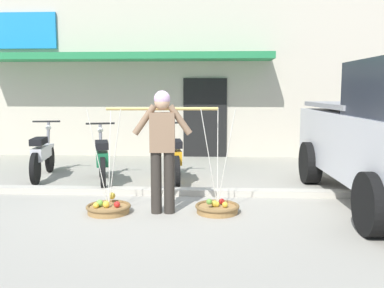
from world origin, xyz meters
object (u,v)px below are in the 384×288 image
(fruit_basket_left_side, at_px, (108,208))
(fruit_basket_right_side, at_px, (217,207))
(motorcycle_nearest_shop, at_px, (42,155))
(motorcycle_second_in_row, at_px, (102,159))
(motorcycle_third_in_row, at_px, (174,158))
(fruit_vendor, at_px, (162,143))

(fruit_basket_left_side, distance_m, fruit_basket_right_side, 1.52)
(fruit_basket_right_side, bearing_deg, fruit_basket_left_side, -176.22)
(motorcycle_nearest_shop, distance_m, motorcycle_second_in_row, 1.37)
(motorcycle_nearest_shop, relative_size, motorcycle_third_in_row, 1.00)
(motorcycle_third_in_row, bearing_deg, fruit_basket_right_side, -68.44)
(fruit_vendor, bearing_deg, fruit_basket_right_side, 3.81)
(fruit_basket_right_side, bearing_deg, motorcycle_second_in_row, 139.92)
(fruit_vendor, distance_m, motorcycle_second_in_row, 2.31)
(fruit_vendor, bearing_deg, motorcycle_nearest_shop, 139.15)
(motorcycle_nearest_shop, bearing_deg, motorcycle_third_in_row, -4.56)
(motorcycle_second_in_row, relative_size, motorcycle_third_in_row, 0.98)
(fruit_basket_right_side, relative_size, motorcycle_nearest_shop, 0.80)
(motorcycle_nearest_shop, distance_m, motorcycle_third_in_row, 2.60)
(motorcycle_third_in_row, bearing_deg, motorcycle_nearest_shop, 175.44)
(fruit_basket_left_side, bearing_deg, fruit_vendor, 3.74)
(fruit_vendor, relative_size, fruit_basket_right_side, 1.17)
(motorcycle_second_in_row, bearing_deg, motorcycle_nearest_shop, 160.34)
(fruit_basket_left_side, xyz_separation_m, fruit_basket_right_side, (1.51, 0.10, -0.00))
(fruit_basket_right_side, distance_m, motorcycle_nearest_shop, 4.07)
(fruit_basket_left_side, distance_m, motorcycle_third_in_row, 2.27)
(fruit_basket_left_side, bearing_deg, fruit_basket_right_side, 3.78)
(motorcycle_second_in_row, bearing_deg, fruit_basket_left_side, -72.67)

